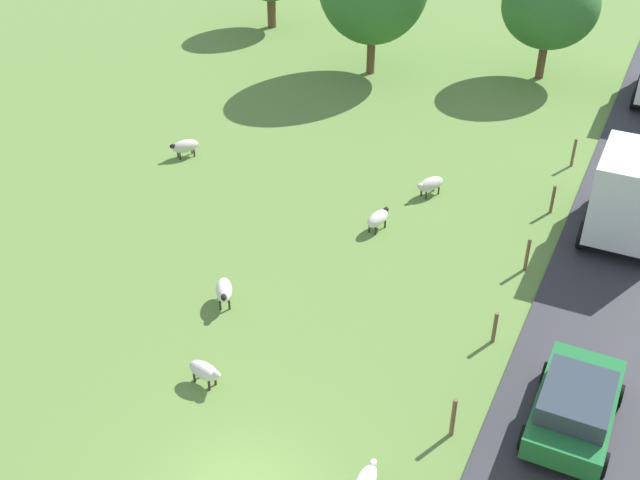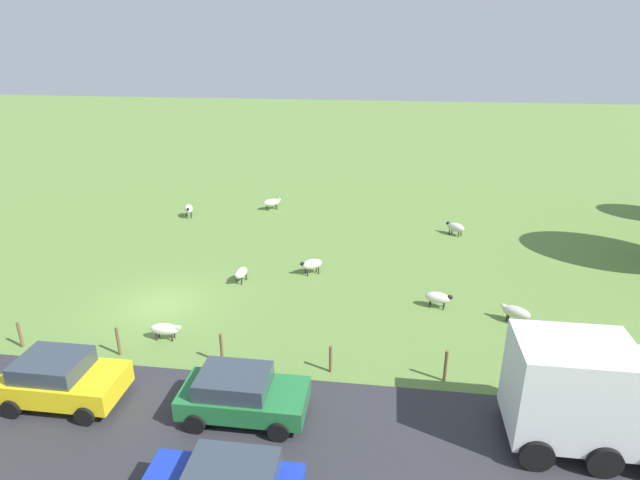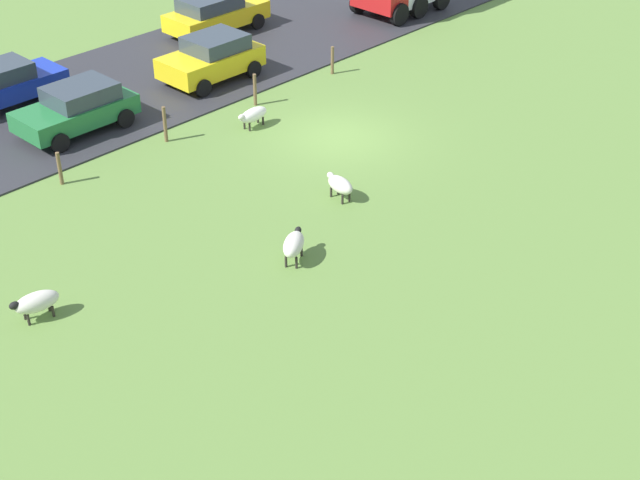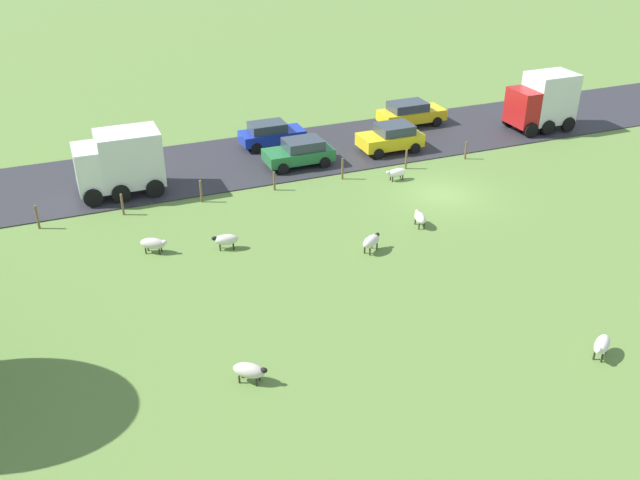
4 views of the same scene
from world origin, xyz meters
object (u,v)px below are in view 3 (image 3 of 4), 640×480
at_px(sheep_5, 36,302).
at_px(sheep_7, 294,244).
at_px(sheep_2, 340,185).
at_px(car_0, 212,57).
at_px(car_1, 215,13).
at_px(car_3, 77,108).
at_px(car_4, 5,83).
at_px(sheep_6, 253,115).

height_order(sheep_5, sheep_7, sheep_7).
bearing_deg(sheep_5, sheep_7, -114.18).
xyz_separation_m(sheep_2, sheep_7, (-1.37, 3.28, 0.06)).
distance_m(sheep_2, car_0, 10.12).
xyz_separation_m(sheep_5, car_0, (8.21, -12.65, 0.43)).
xyz_separation_m(sheep_5, car_1, (11.97, -16.05, 0.41)).
relative_size(sheep_5, car_3, 0.32).
xyz_separation_m(sheep_2, car_1, (13.32, -6.70, 0.41)).
relative_size(sheep_7, car_1, 0.27).
bearing_deg(car_4, sheep_7, 179.93).
relative_size(car_1, car_4, 1.11).
height_order(sheep_5, car_3, car_3).
distance_m(sheep_5, car_4, 13.19).
height_order(sheep_5, sheep_6, sheep_5).
height_order(sheep_2, sheep_6, sheep_2).
bearing_deg(sheep_5, car_1, -53.28).
xyz_separation_m(sheep_5, car_3, (8.11, -6.65, 0.38)).
bearing_deg(sheep_7, car_0, -31.08).
bearing_deg(car_3, car_4, 9.10).
distance_m(sheep_2, sheep_5, 9.44).
bearing_deg(car_3, car_1, -67.68).
relative_size(sheep_2, car_1, 0.26).
bearing_deg(sheep_7, sheep_2, -67.29).
bearing_deg(car_0, sheep_5, 122.98).
height_order(sheep_5, car_0, car_0).
distance_m(sheep_5, car_0, 15.09).
relative_size(car_1, car_3, 1.12).
height_order(car_0, car_1, car_0).
xyz_separation_m(sheep_2, sheep_5, (1.35, 9.35, 0.00)).
distance_m(sheep_6, car_4, 9.01).
xyz_separation_m(sheep_2, sheep_6, (5.45, -1.57, -0.03)).
relative_size(sheep_6, sheep_7, 1.07).
distance_m(sheep_7, car_0, 12.77).
bearing_deg(car_0, sheep_7, 148.92).
relative_size(sheep_7, car_4, 0.30).
xyz_separation_m(sheep_2, car_4, (13.04, 3.27, 0.38)).
bearing_deg(car_4, sheep_5, 152.54).
distance_m(car_1, car_3, 10.16).
bearing_deg(sheep_6, car_3, 46.76).
distance_m(sheep_2, car_1, 14.92).
bearing_deg(car_1, car_3, 112.32).
bearing_deg(car_1, sheep_5, 126.72).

